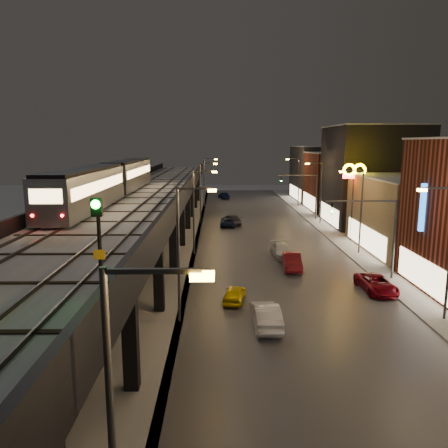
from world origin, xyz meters
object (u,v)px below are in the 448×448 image
object	(u,v)px
subway_train	(111,180)
car_onc_white	(282,251)
car_mid_silver	(228,222)
car_onc_silver	(292,262)
car_near_white	(266,316)
car_onc_dark	(376,284)
rail_signal	(98,227)
car_mid_dark	(232,220)
car_taxi	(234,294)
car_far_white	(224,195)

from	to	relation	value
subway_train	car_onc_white	distance (m)	18.64
car_mid_silver	car_onc_silver	distance (m)	22.39
car_near_white	car_onc_white	xyz separation A→B (m)	(3.57, 17.45, -0.09)
car_mid_silver	car_onc_dark	bearing A→B (deg)	112.88
car_near_white	car_onc_dark	world-z (taller)	car_near_white
rail_signal	car_mid_dark	world-z (taller)	rail_signal
car_mid_dark	car_onc_white	size ratio (longest dim) A/B	1.04
car_taxi	car_far_white	distance (m)	61.61
car_onc_silver	car_mid_dark	bearing A→B (deg)	106.28
car_mid_dark	subway_train	bearing A→B (deg)	42.29
car_near_white	car_onc_white	distance (m)	17.81
car_near_white	car_far_white	world-z (taller)	car_near_white
subway_train	car_near_white	xyz separation A→B (m)	(13.42, -16.05, -7.44)
car_mid_silver	car_onc_dark	size ratio (longest dim) A/B	0.91
car_taxi	car_mid_dark	bearing A→B (deg)	-81.16
car_onc_silver	car_onc_white	bearing A→B (deg)	98.07
subway_train	car_far_white	xyz separation A→B (m)	(11.63, 50.08, -7.48)
car_onc_dark	car_onc_silver	bearing A→B (deg)	127.72
car_near_white	car_onc_silver	bearing A→B (deg)	-108.43
rail_signal	car_far_white	bearing A→B (deg)	86.18
car_taxi	car_far_white	world-z (taller)	car_far_white
rail_signal	car_onc_dark	xyz separation A→B (m)	(16.52, 18.80, -8.32)
car_mid_silver	car_onc_white	world-z (taller)	car_onc_white
rail_signal	car_mid_silver	bearing A→B (deg)	83.53
car_mid_dark	car_onc_silver	bearing A→B (deg)	85.87
subway_train	car_onc_silver	bearing A→B (deg)	-10.13
car_near_white	subway_train	bearing A→B (deg)	-51.88
rail_signal	car_taxi	distance (m)	19.50
subway_train	car_far_white	distance (m)	51.95
rail_signal	car_onc_silver	distance (m)	28.72
rail_signal	car_onc_silver	xyz separation A→B (m)	(10.90, 25.27, -8.24)
car_taxi	car_onc_silver	world-z (taller)	car_onc_silver
car_far_white	car_taxi	bearing A→B (deg)	75.99
car_onc_silver	car_onc_dark	bearing A→B (deg)	-44.75
car_taxi	car_mid_dark	xyz separation A→B (m)	(0.76, 31.65, 0.10)
car_onc_silver	car_onc_white	world-z (taller)	car_onc_silver
car_onc_silver	car_onc_dark	world-z (taller)	car_onc_silver
car_onc_silver	car_onc_dark	xyz separation A→B (m)	(5.63, -6.47, -0.08)
subway_train	car_onc_dark	xyz separation A→B (m)	(22.92, -9.55, -7.54)
car_onc_white	subway_train	bearing A→B (deg)	-179.08
rail_signal	car_onc_white	bearing A→B (deg)	70.40
rail_signal	car_mid_dark	distance (m)	49.53
car_near_white	car_mid_dark	world-z (taller)	car_near_white
car_mid_silver	car_onc_white	bearing A→B (deg)	108.22
car_taxi	car_near_white	world-z (taller)	car_near_white
car_near_white	car_mid_dark	size ratio (longest dim) A/B	0.96
car_onc_dark	car_onc_white	size ratio (longest dim) A/B	1.03
car_mid_silver	car_onc_silver	world-z (taller)	car_onc_silver
car_onc_silver	car_near_white	bearing A→B (deg)	-102.43
subway_train	rail_signal	distance (m)	29.08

